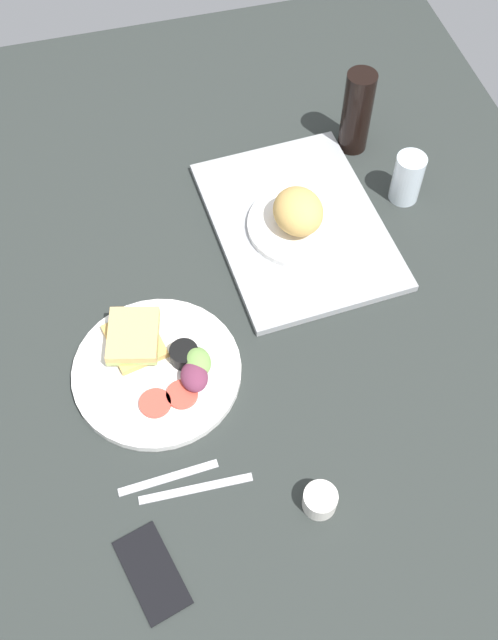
% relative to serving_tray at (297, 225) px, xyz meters
% --- Properties ---
extents(ground_plane, '(1.90, 1.50, 0.03)m').
position_rel_serving_tray_xyz_m(ground_plane, '(0.20, -0.19, -0.02)').
color(ground_plane, '#282D2B').
extents(serving_tray, '(0.47, 0.36, 0.02)m').
position_rel_serving_tray_xyz_m(serving_tray, '(0.00, 0.00, 0.00)').
color(serving_tray, '#9EA0A3').
rests_on(serving_tray, ground_plane).
extents(bread_plate_near, '(0.21, 0.21, 0.09)m').
position_rel_serving_tray_xyz_m(bread_plate_near, '(0.02, -0.00, 0.04)').
color(bread_plate_near, white).
rests_on(bread_plate_near, serving_tray).
extents(plate_with_salad, '(0.30, 0.30, 0.05)m').
position_rel_serving_tray_xyz_m(plate_with_salad, '(0.26, -0.34, 0.01)').
color(plate_with_salad, white).
rests_on(plate_with_salad, ground_plane).
extents(drinking_glass, '(0.06, 0.06, 0.11)m').
position_rel_serving_tray_xyz_m(drinking_glass, '(-0.02, 0.24, 0.05)').
color(drinking_glass, silver).
rests_on(drinking_glass, ground_plane).
extents(soda_bottle, '(0.06, 0.06, 0.19)m').
position_rel_serving_tray_xyz_m(soda_bottle, '(-0.20, 0.19, 0.09)').
color(soda_bottle, black).
rests_on(soda_bottle, ground_plane).
extents(espresso_cup, '(0.06, 0.06, 0.04)m').
position_rel_serving_tray_xyz_m(espresso_cup, '(0.57, -0.14, 0.01)').
color(espresso_cup, silver).
rests_on(espresso_cup, ground_plane).
extents(fork, '(0.02, 0.17, 0.01)m').
position_rel_serving_tray_xyz_m(fork, '(0.46, -0.36, -0.01)').
color(fork, '#B7B7BC').
rests_on(fork, ground_plane).
extents(knife, '(0.02, 0.19, 0.01)m').
position_rel_serving_tray_xyz_m(knife, '(0.49, -0.32, -0.01)').
color(knife, '#B7B7BC').
rests_on(knife, ground_plane).
extents(cell_phone, '(0.16, 0.11, 0.01)m').
position_rel_serving_tray_xyz_m(cell_phone, '(0.61, -0.42, -0.00)').
color(cell_phone, black).
rests_on(cell_phone, ground_plane).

